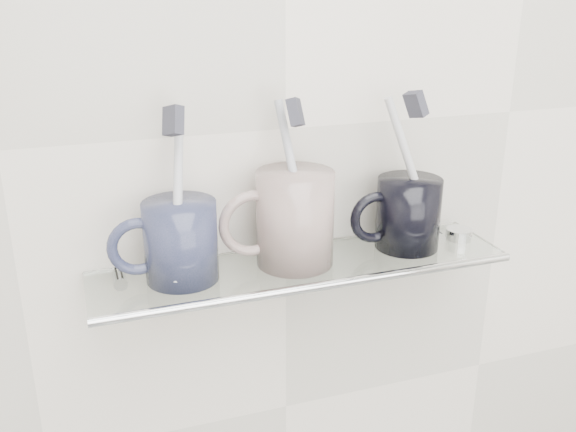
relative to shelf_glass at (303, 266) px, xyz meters
name	(u,v)px	position (x,y,z in m)	size (l,w,h in m)	color
wall_back	(286,129)	(0.00, 0.06, 0.15)	(2.50, 2.50, 0.00)	silver
shelf_glass	(303,266)	(0.00, 0.00, 0.00)	(0.50, 0.12, 0.01)	silver
shelf_rail	(320,286)	(0.00, -0.06, 0.00)	(0.01, 0.01, 0.50)	silver
bracket_left	(120,283)	(-0.21, 0.05, -0.01)	(0.02, 0.02, 0.03)	silver
bracket_right	(435,239)	(0.21, 0.05, -0.01)	(0.02, 0.02, 0.03)	silver
mug_left	(181,241)	(-0.14, 0.00, 0.05)	(0.08, 0.08, 0.09)	#1C233A
mug_left_handle	(138,247)	(-0.19, 0.00, 0.05)	(0.07, 0.07, 0.01)	#1C233A
toothbrush_left	(178,194)	(-0.14, 0.00, 0.10)	(0.01, 0.01, 0.19)	silver
bristles_left	(173,121)	(-0.14, 0.00, 0.19)	(0.01, 0.02, 0.03)	#31313C
mug_center	(295,218)	(-0.01, 0.00, 0.06)	(0.09, 0.09, 0.11)	silver
mug_center_handle	(252,223)	(-0.06, 0.00, 0.06)	(0.08, 0.08, 0.01)	silver
toothbrush_center	(295,182)	(-0.01, 0.00, 0.10)	(0.01, 0.01, 0.19)	#9FA5B3
bristles_center	(295,112)	(-0.01, 0.00, 0.19)	(0.01, 0.02, 0.03)	#31313C
mug_right	(408,213)	(0.14, 0.00, 0.05)	(0.08, 0.08, 0.09)	black
mug_right_handle	(375,217)	(0.10, 0.00, 0.05)	(0.07, 0.07, 0.01)	black
toothbrush_right	(411,170)	(0.14, 0.00, 0.10)	(0.01, 0.01, 0.19)	silver
bristles_right	(416,104)	(0.14, 0.00, 0.19)	(0.01, 0.02, 0.03)	#31313C
chrome_cap	(459,234)	(0.22, 0.00, 0.01)	(0.03, 0.03, 0.01)	silver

